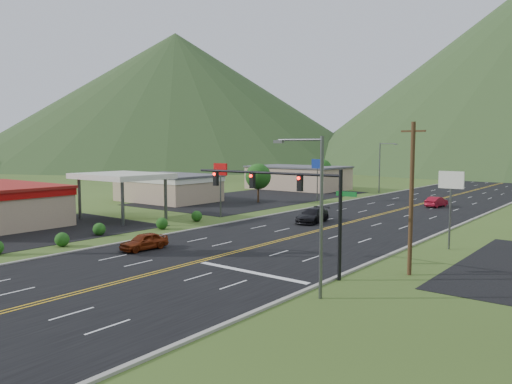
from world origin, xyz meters
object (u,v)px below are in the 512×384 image
Objects in this scene: traffic_signal at (287,193)px; car_red_far at (436,202)px; car_dark_mid at (313,216)px; streetlight_west at (381,164)px; streetlight_east at (316,206)px; gas_canopy at (122,177)px; car_red_near at (144,242)px.

traffic_signal is 3.07× the size of car_red_far.
car_dark_mid is (-9.68, 19.09, -4.55)m from traffic_signal.
streetlight_east is at bearing -69.14° from streetlight_west.
car_red_far is at bearing 94.93° from traffic_signal.
gas_canopy is 42.05m from car_red_far.
gas_canopy is 18.83m from car_red_near.
streetlight_east is at bearing -65.59° from car_dark_mid.
traffic_signal is 1.46× the size of streetlight_east.
car_dark_mid is at bearing 30.52° from gas_canopy.
car_red_near is at bearing -106.28° from car_dark_mid.
traffic_signal is 42.05m from car_red_far.
streetlight_west is 2.11× the size of car_red_far.
car_red_near is 0.75× the size of car_dark_mid.
streetlight_east is at bearing 107.02° from car_red_far.
streetlight_east is 1.67× the size of car_dark_mid.
streetlight_east is at bearing -2.77° from car_red_near.
car_dark_mid is at bearing 121.91° from streetlight_east.
streetlight_east is 1.00× the size of streetlight_west.
traffic_signal reaches higher than car_red_far.
streetlight_west is 20.95m from car_red_far.
car_red_near is at bearing -31.86° from gas_canopy.
gas_canopy is at bearing 60.22° from car_red_far.
car_dark_mid reaches higher than car_red_near.
streetlight_west is at bearing 107.97° from traffic_signal.
car_red_far is (14.57, -14.37, -4.48)m from streetlight_west.
streetlight_west is at bearing -37.87° from car_red_far.
car_dark_mid is at bearing 116.89° from traffic_signal.
car_dark_mid is (18.80, 11.08, -4.09)m from gas_canopy.
traffic_signal is 29.59m from gas_canopy.
streetlight_east is 18.29m from car_red_near.
streetlight_west is 2.23× the size of car_red_near.
streetlight_east reaches higher than gas_canopy.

